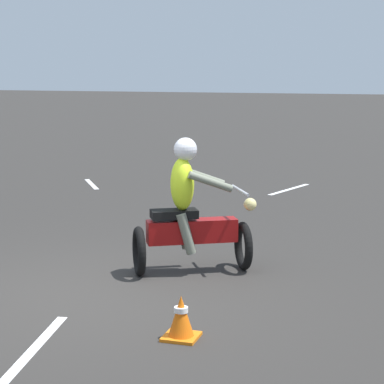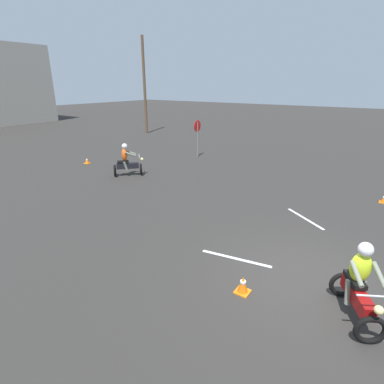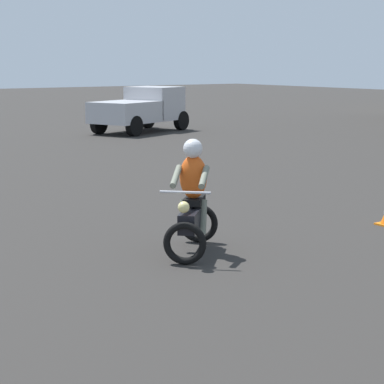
{
  "view_description": "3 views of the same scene",
  "coord_description": "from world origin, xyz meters",
  "views": [
    {
      "loc": [
        -3.43,
        7.24,
        2.51
      ],
      "look_at": [
        -0.76,
        -1.22,
        1.0
      ],
      "focal_mm": 70.0,
      "sensor_mm": 36.0,
      "label": 1
    },
    {
      "loc": [
        -6.58,
        -1.3,
        4.46
      ],
      "look_at": [
        1.43,
        4.26,
        0.9
      ],
      "focal_mm": 28.0,
      "sensor_mm": 36.0,
      "label": 2
    },
    {
      "loc": [
        12.34,
        3.76,
        2.76
      ],
      "look_at": [
        3.62,
        9.75,
        0.9
      ],
      "focal_mm": 70.0,
      "sensor_mm": 36.0,
      "label": 3
    }
  ],
  "objects": [
    {
      "name": "pickup_truck",
      "position": [
        -12.96,
        18.72,
        0.93
      ],
      "size": [
        3.35,
        4.55,
        1.73
      ],
      "rotation": [
        0.0,
        0.0,
        0.39
      ],
      "color": "black",
      "rests_on": "ground"
    },
    {
      "name": "motorcycle_rider_background",
      "position": [
        3.59,
        9.77,
        0.73
      ],
      "size": [
        1.43,
        1.4,
        1.66
      ],
      "rotation": [
        0.0,
        0.0,
        3.96
      ],
      "color": "black",
      "rests_on": "ground"
    }
  ]
}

